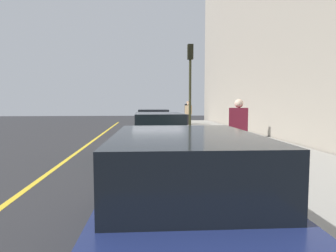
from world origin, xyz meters
name	(u,v)px	position (x,y,z in m)	size (l,w,h in m)	color
ground_plane	(158,140)	(0.00, 0.00, 0.00)	(56.00, 56.00, 0.00)	#28282B
sidewalk	(223,138)	(0.00, -3.30, 0.07)	(28.00, 4.60, 0.15)	gray
lane_stripe_centre	(92,141)	(0.00, 3.20, 0.00)	(28.00, 0.14, 0.01)	gold
parked_car_navy	(183,193)	(-10.79, 0.18, 0.76)	(4.65, 1.97, 1.51)	black
parked_car_green	(158,134)	(-4.06, 0.16, 0.76)	(4.79, 1.94, 1.51)	black
parked_car_maroon	(153,123)	(1.93, 0.19, 0.76)	(4.48, 1.91, 1.51)	black
pedestrian_burgundy_coat	(238,130)	(-6.61, -1.89, 1.12)	(0.57, 0.57, 1.82)	black
pedestrian_black_coat	(188,112)	(9.68, -2.94, 1.14)	(0.61, 0.52, 1.86)	black
pedestrian_tan_coat	(188,113)	(8.11, -2.75, 1.08)	(0.53, 0.55, 1.75)	black
traffic_light_pole	(190,75)	(-0.42, -1.53, 3.17)	(0.35, 0.26, 4.48)	#2D2D19
rolling_suitcase	(187,121)	(8.57, -2.74, 0.45)	(0.34, 0.22, 0.95)	black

